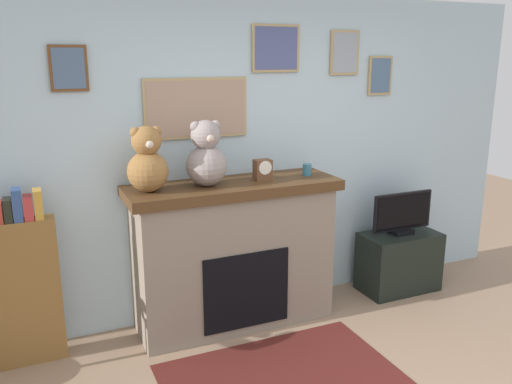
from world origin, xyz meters
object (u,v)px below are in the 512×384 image
tv_stand (399,262)px  fireplace (234,253)px  bookshelf (25,285)px  candle_jar (307,170)px  teddy_bear_cream (206,157)px  mantel_clock (263,170)px  television (402,214)px  teddy_bear_brown (147,162)px

tv_stand → fireplace: bearing=178.6°
bookshelf → candle_jar: bearing=-2.1°
bookshelf → teddy_bear_cream: 1.55m
bookshelf → mantel_clock: bearing=-2.6°
tv_stand → teddy_bear_cream: size_ratio=1.45×
fireplace → tv_stand: size_ratio=2.33×
mantel_clock → teddy_bear_cream: 0.48m
bookshelf → mantel_clock: size_ratio=7.81×
television → mantel_clock: (-1.38, 0.02, 0.53)m
fireplace → teddy_bear_brown: size_ratio=3.51×
teddy_bear_brown → fireplace: bearing=1.6°
fireplace → teddy_bear_cream: 0.83m
fireplace → tv_stand: bearing=-1.4°
television → candle_jar: (-0.98, 0.02, 0.49)m
television → candle_jar: 1.10m
television → bookshelf: bearing=178.2°
fireplace → teddy_bear_brown: teddy_bear_brown is taller
teddy_bear_brown → mantel_clock: bearing=-0.1°
mantel_clock → teddy_bear_brown: (-0.90, 0.00, 0.13)m
mantel_clock → teddy_bear_brown: size_ratio=0.34×
fireplace → bookshelf: bookshelf is taller
fireplace → teddy_bear_cream: (-0.22, -0.02, 0.80)m
candle_jar → fireplace: bearing=178.4°
television → teddy_bear_cream: teddy_bear_cream is taller
fireplace → candle_jar: candle_jar is taller
mantel_clock → fireplace: bearing=175.4°
teddy_bear_brown → television: bearing=-0.6°
tv_stand → television: 0.46m
fireplace → tv_stand: (1.62, -0.04, -0.32)m
bookshelf → teddy_bear_cream: size_ratio=2.57×
fireplace → bookshelf: (-1.53, 0.06, -0.01)m
tv_stand → television: size_ratio=1.17×
tv_stand → mantel_clock: (-1.38, 0.02, 0.99)m
tv_stand → teddy_bear_brown: teddy_bear_brown is taller
candle_jar → tv_stand: bearing=-1.3°
fireplace → tv_stand: 1.65m
bookshelf → candle_jar: size_ratio=13.14×
fireplace → teddy_bear_brown: bearing=-178.4°
teddy_bear_brown → teddy_bear_cream: size_ratio=0.96×
fireplace → candle_jar: bearing=-1.6°
fireplace → teddy_bear_cream: bearing=-175.2°
fireplace → mantel_clock: 0.71m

